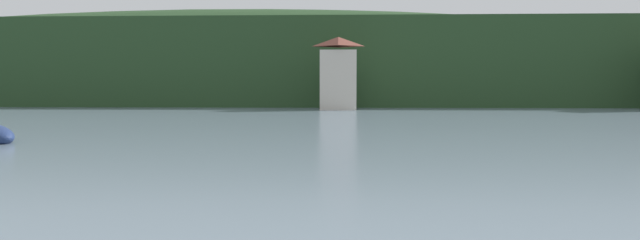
# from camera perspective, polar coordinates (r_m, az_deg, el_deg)

# --- Properties ---
(wooded_hillside) EXTENTS (352.00, 70.69, 30.81)m
(wooded_hillside) POSITION_cam_1_polar(r_m,az_deg,el_deg) (121.32, -4.33, 4.57)
(wooded_hillside) COLOR #264223
(wooded_hillside) RESTS_ON ground_plane
(shore_building_west) EXTENTS (4.85, 3.62, 9.35)m
(shore_building_west) POSITION_cam_1_polar(r_m,az_deg,el_deg) (73.41, 1.84, 4.58)
(shore_building_west) COLOR beige
(shore_building_west) RESTS_ON ground_plane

